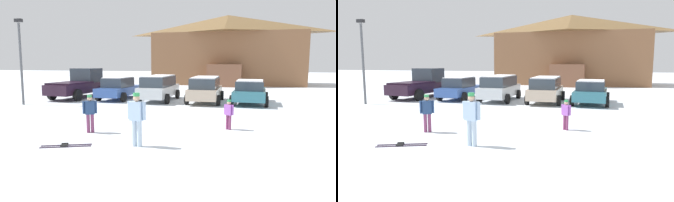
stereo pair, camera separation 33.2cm
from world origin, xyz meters
TOP-DOWN VIEW (x-y plane):
  - ground at (0.00, 0.00)m, footprint 160.00×160.00m
  - ski_lodge at (1.78, 31.80)m, footprint 17.67×10.01m
  - parked_blue_hatchback at (-4.79, 13.95)m, footprint 2.19×4.48m
  - parked_silver_wagon at (-1.83, 13.87)m, footprint 2.15×4.73m
  - parked_beige_suv at (1.33, 13.82)m, footprint 2.17×4.69m
  - parked_teal_hatchback at (4.14, 13.85)m, footprint 2.44×4.57m
  - pickup_truck at (-7.96, 14.19)m, footprint 2.71×5.46m
  - skier_child_in_purple_jacket at (3.19, 5.94)m, footprint 0.38×0.29m
  - skier_teen_in_navy_coat at (-1.76, 4.21)m, footprint 0.46×0.35m
  - skier_adult_in_blue_parka at (0.55, 2.88)m, footprint 0.61×0.30m
  - pair_of_skis at (-1.61, 2.35)m, footprint 1.53×0.85m
  - lamp_post at (-9.45, 9.97)m, footprint 0.44×0.24m

SIDE VIEW (x-z plane):
  - ground at x=0.00m, z-range 0.00..0.00m
  - pair_of_skis at x=-1.61m, z-range -0.02..0.06m
  - skier_child_in_purple_jacket at x=3.19m, z-range 0.08..1.24m
  - parked_teal_hatchback at x=4.14m, z-range 0.02..1.52m
  - skier_teen_in_navy_coat at x=-1.76m, z-range 0.09..1.50m
  - parked_blue_hatchback at x=-4.79m, z-range 0.01..1.59m
  - parked_beige_suv at x=1.33m, z-range 0.07..1.73m
  - parked_silver_wagon at x=-1.83m, z-range 0.06..1.78m
  - skier_adult_in_blue_parka at x=0.55m, z-range 0.11..1.78m
  - pickup_truck at x=-7.96m, z-range -0.08..2.07m
  - lamp_post at x=-9.45m, z-range 0.34..5.52m
  - ski_lodge at x=1.78m, z-range 0.05..8.28m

